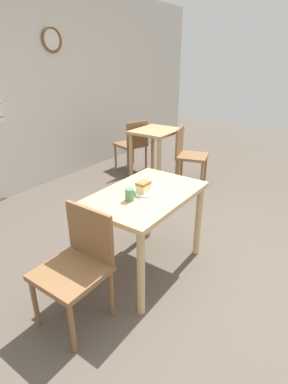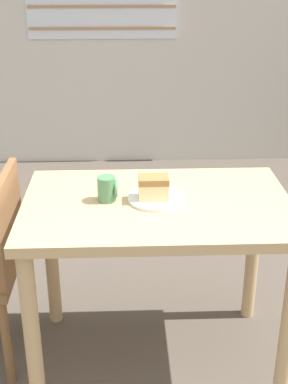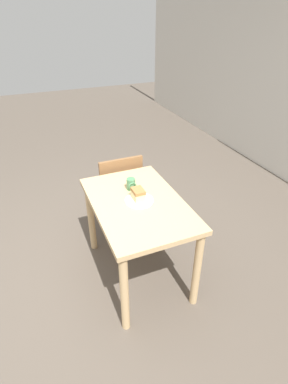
% 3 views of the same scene
% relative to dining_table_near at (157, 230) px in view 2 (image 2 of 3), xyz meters
% --- Properties ---
extents(dining_table_near, '(1.03, 0.67, 0.75)m').
position_rel_dining_table_near_xyz_m(dining_table_near, '(0.00, 0.00, 0.00)').
color(dining_table_near, tan).
rests_on(dining_table_near, ground_plane).
extents(plate, '(0.22, 0.22, 0.01)m').
position_rel_dining_table_near_xyz_m(plate, '(-0.00, 0.01, 0.13)').
color(plate, white).
rests_on(plate, dining_table_near).
extents(cake_slice, '(0.11, 0.08, 0.09)m').
position_rel_dining_table_near_xyz_m(cake_slice, '(-0.02, 0.01, 0.18)').
color(cake_slice, beige).
rests_on(cake_slice, plate).
extents(coffee_mug, '(0.08, 0.07, 0.10)m').
position_rel_dining_table_near_xyz_m(coffee_mug, '(-0.19, 0.02, 0.17)').
color(coffee_mug, '#4C8456').
rests_on(coffee_mug, dining_table_near).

